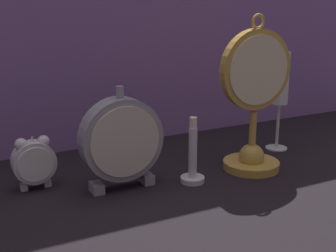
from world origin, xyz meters
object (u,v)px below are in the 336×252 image
Objects in this scene: champagne_flute at (280,86)px; brass_candlestick at (193,162)px; pocket_watch_on_stand at (254,108)px; alarm_clock_twin_bell at (34,160)px; mantel_clock_silver at (121,140)px.

brass_candlestick is (-0.27, -0.08, -0.11)m from champagne_flute.
pocket_watch_on_stand is 0.43m from alarm_clock_twin_bell.
champagne_flute is at bearing 7.24° from mantel_clock_silver.
brass_candlestick is (0.27, -0.10, -0.01)m from alarm_clock_twin_bell.
champagne_flute is at bearing -2.05° from alarm_clock_twin_bell.
mantel_clock_silver reaches higher than alarm_clock_twin_bell.
brass_candlestick is at bearing -14.56° from mantel_clock_silver.
mantel_clock_silver is 1.50× the size of brass_candlestick.
pocket_watch_on_stand is 3.13× the size of alarm_clock_twin_bell.
mantel_clock_silver is at bearing 174.26° from pocket_watch_on_stand.
champagne_flute is (0.40, 0.05, 0.05)m from mantel_clock_silver.
mantel_clock_silver is 0.14m from brass_candlestick.
pocket_watch_on_stand is at bearing -13.31° from alarm_clock_twin_bell.
champagne_flute is at bearing 17.18° from brass_candlestick.
champagne_flute reaches higher than alarm_clock_twin_bell.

